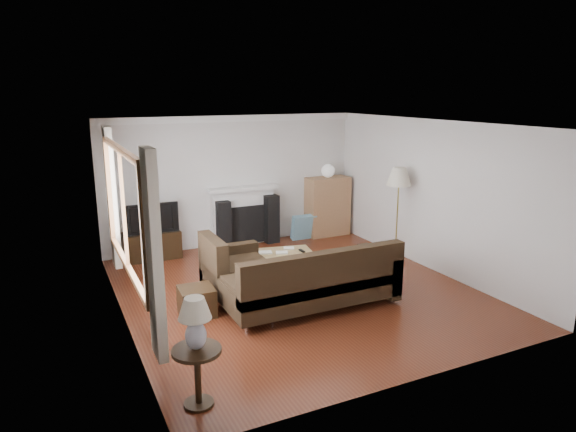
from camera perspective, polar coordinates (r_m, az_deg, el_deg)
name	(u,v)px	position (r m, az deg, el deg)	size (l,w,h in m)	color
room	(297,210)	(7.48, 1.00, 0.62)	(5.10, 5.60, 2.54)	#572413
window	(123,210)	(6.51, -17.81, 0.67)	(0.12, 2.74, 1.54)	brown
curtain_near	(154,257)	(5.10, -14.65, -4.40)	(0.10, 0.35, 2.10)	silver
curtain_far	(112,198)	(8.02, -18.96, 1.87)	(0.10, 0.35, 2.10)	silver
fireplace	(243,216)	(10.05, -5.02, 0.05)	(1.40, 0.26, 1.15)	white
tv_stand	(152,245)	(9.54, -14.86, -3.17)	(0.99, 0.44, 0.49)	black
television	(150,217)	(9.40, -15.06, -0.15)	(0.94, 0.12, 0.54)	black
speaker_left	(223,225)	(9.85, -7.27, -0.96)	(0.26, 0.31, 0.93)	black
speaker_right	(270,218)	(10.19, -1.99, -0.27)	(0.27, 0.32, 0.96)	black
bookshelf	(327,206)	(10.69, 4.40, 1.08)	(0.89, 0.42, 1.22)	#9C6E48
globe_lamp	(328,171)	(10.55, 4.48, 5.03)	(0.27, 0.27, 0.27)	white
sectional_sofa	(312,278)	(7.15, 2.66, -6.92)	(2.63, 1.92, 0.85)	black
coffee_table	(280,263)	(8.41, -0.91, -5.29)	(1.04, 0.57, 0.41)	olive
footstool	(197,301)	(7.10, -10.11, -9.32)	(0.45, 0.45, 0.38)	black
floor_lamp	(397,215)	(9.16, 12.04, 0.11)	(0.43, 0.43, 1.67)	#AB943B
side_table	(198,377)	(5.19, -9.99, -17.21)	(0.47, 0.47, 0.59)	black
table_lamp	(195,324)	(4.94, -10.26, -11.72)	(0.31, 0.31, 0.51)	silver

